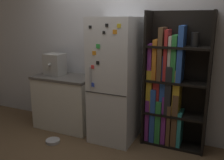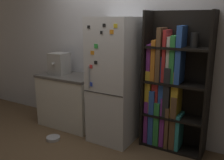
# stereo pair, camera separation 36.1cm
# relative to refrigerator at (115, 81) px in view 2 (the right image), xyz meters

# --- Properties ---
(ground_plane) EXTENTS (16.00, 16.00, 0.00)m
(ground_plane) POSITION_rel_refrigerator_xyz_m (0.00, -0.14, -0.89)
(ground_plane) COLOR brown
(wall_back) EXTENTS (8.00, 0.05, 2.60)m
(wall_back) POSITION_rel_refrigerator_xyz_m (0.00, 0.34, 0.41)
(wall_back) COLOR silver
(wall_back) RESTS_ON ground_plane
(refrigerator) EXTENTS (0.62, 0.65, 1.78)m
(refrigerator) POSITION_rel_refrigerator_xyz_m (0.00, 0.00, 0.00)
(refrigerator) COLOR silver
(refrigerator) RESTS_ON ground_plane
(bookshelf) EXTENTS (0.85, 0.34, 1.86)m
(bookshelf) POSITION_rel_refrigerator_xyz_m (0.75, 0.17, -0.08)
(bookshelf) COLOR black
(bookshelf) RESTS_ON ground_plane
(kitchen_counter) EXTENTS (0.97, 0.57, 0.86)m
(kitchen_counter) POSITION_rel_refrigerator_xyz_m (-0.90, 0.04, -0.46)
(kitchen_counter) COLOR silver
(kitchen_counter) RESTS_ON ground_plane
(espresso_machine) EXTENTS (0.29, 0.32, 0.35)m
(espresso_machine) POSITION_rel_refrigerator_xyz_m (-1.08, 0.04, 0.14)
(espresso_machine) COLOR #A5A39E
(espresso_machine) RESTS_ON kitchen_counter
(pet_bowl) EXTENTS (0.20, 0.20, 0.05)m
(pet_bowl) POSITION_rel_refrigerator_xyz_m (-0.75, -0.53, -0.87)
(pet_bowl) COLOR #B7B7BC
(pet_bowl) RESTS_ON ground_plane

